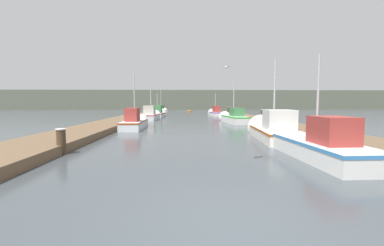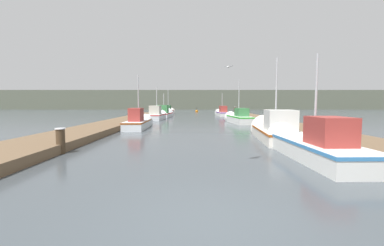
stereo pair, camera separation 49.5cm
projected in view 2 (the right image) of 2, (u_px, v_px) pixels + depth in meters
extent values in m
plane|color=#3D4449|center=(211.00, 223.00, 4.11)|extent=(200.00, 200.00, 0.00)
cube|color=brown|center=(111.00, 125.00, 20.04)|extent=(2.89, 40.00, 0.36)
cube|color=brown|center=(280.00, 125.00, 20.05)|extent=(2.89, 40.00, 0.36)
cube|color=#565B4C|center=(193.00, 100.00, 76.61)|extent=(120.00, 16.00, 5.25)
cube|color=silver|center=(319.00, 151.00, 8.51)|extent=(1.68, 4.64, 0.62)
cube|color=#377BBA|center=(319.00, 144.00, 8.49)|extent=(1.71, 4.67, 0.10)
cone|color=silver|center=(286.00, 139.00, 11.31)|extent=(1.52, 1.04, 1.49)
cube|color=#99332D|center=(330.00, 131.00, 7.88)|extent=(1.08, 1.37, 0.87)
cylinder|color=#B2B2B7|center=(316.00, 98.00, 8.71)|extent=(0.08, 0.08, 2.94)
cube|color=silver|center=(277.00, 135.00, 13.11)|extent=(2.21, 4.99, 0.57)
cube|color=#B24B12|center=(277.00, 130.00, 13.10)|extent=(2.24, 5.02, 0.10)
cone|color=silver|center=(265.00, 129.00, 16.06)|extent=(1.78, 1.24, 1.69)
cube|color=silver|center=(280.00, 120.00, 12.45)|extent=(1.45, 1.63, 0.99)
cylinder|color=#B2B2B7|center=(276.00, 93.00, 13.30)|extent=(0.08, 0.08, 3.67)
cube|color=silver|center=(138.00, 125.00, 18.94)|extent=(1.41, 4.61, 0.60)
cube|color=#903F11|center=(138.00, 121.00, 18.92)|extent=(1.44, 4.64, 0.10)
cone|color=silver|center=(144.00, 122.00, 21.79)|extent=(1.29, 1.15, 1.28)
cube|color=#99332D|center=(136.00, 115.00, 18.31)|extent=(0.86, 1.55, 0.93)
cylinder|color=#B2B2B7|center=(138.00, 98.00, 19.12)|extent=(0.08, 0.08, 3.39)
cube|color=silver|center=(239.00, 120.00, 23.79)|extent=(1.83, 4.70, 0.68)
cube|color=green|center=(240.00, 117.00, 23.77)|extent=(1.86, 4.74, 0.10)
cone|color=silver|center=(232.00, 118.00, 26.61)|extent=(1.41, 1.23, 1.30)
cube|color=#387A42|center=(241.00, 112.00, 23.16)|extent=(1.09, 1.66, 0.73)
cylinder|color=#B2B2B7|center=(239.00, 98.00, 23.97)|extent=(0.08, 0.08, 3.35)
cube|color=silver|center=(156.00, 117.00, 28.57)|extent=(1.72, 4.46, 0.63)
cube|color=red|center=(156.00, 115.00, 28.55)|extent=(1.75, 4.49, 0.10)
cone|color=silver|center=(160.00, 116.00, 31.25)|extent=(1.45, 1.09, 1.39)
cube|color=#B2AD9E|center=(155.00, 110.00, 27.96)|extent=(1.20, 1.47, 0.95)
cylinder|color=#B2B2B7|center=(157.00, 100.00, 28.74)|extent=(0.08, 0.08, 3.13)
cube|color=silver|center=(163.00, 115.00, 33.52)|extent=(2.13, 4.77, 0.56)
cube|color=red|center=(163.00, 113.00, 33.50)|extent=(2.17, 4.80, 0.10)
cone|color=silver|center=(167.00, 114.00, 36.30)|extent=(1.76, 1.08, 1.69)
cube|color=#387A42|center=(162.00, 109.00, 32.88)|extent=(1.52, 1.50, 1.02)
cylinder|color=#B2B2B7|center=(164.00, 103.00, 33.74)|extent=(0.08, 0.08, 2.52)
cube|color=silver|center=(222.00, 114.00, 37.04)|extent=(1.52, 4.96, 0.57)
cube|color=#561399|center=(222.00, 112.00, 37.02)|extent=(1.55, 4.99, 0.10)
cone|color=silver|center=(219.00, 113.00, 40.05)|extent=(1.30, 1.18, 1.26)
cube|color=#99332D|center=(223.00, 109.00, 36.37)|extent=(0.96, 1.97, 0.86)
cylinder|color=#B2B2B7|center=(222.00, 102.00, 37.27)|extent=(0.08, 0.08, 2.70)
cube|color=silver|center=(168.00, 112.00, 42.31)|extent=(1.79, 4.25, 0.66)
cube|color=#A51F1F|center=(168.00, 110.00, 42.29)|extent=(1.82, 4.29, 0.10)
cone|color=silver|center=(171.00, 112.00, 44.88)|extent=(1.40, 1.18, 1.30)
cube|color=#387A42|center=(167.00, 108.00, 41.74)|extent=(1.21, 1.71, 0.81)
cylinder|color=#B2B2B7|center=(168.00, 99.00, 42.44)|extent=(0.08, 0.08, 3.60)
cylinder|color=#473523|center=(235.00, 112.00, 32.89)|extent=(0.30, 0.30, 1.31)
cylinder|color=silver|center=(235.00, 107.00, 32.83)|extent=(0.35, 0.35, 0.04)
cylinder|color=#473523|center=(156.00, 112.00, 35.36)|extent=(0.22, 0.22, 1.29)
cylinder|color=silver|center=(156.00, 107.00, 35.30)|extent=(0.25, 0.25, 0.04)
cylinder|color=#473523|center=(60.00, 141.00, 9.66)|extent=(0.32, 0.32, 0.93)
cylinder|color=silver|center=(60.00, 129.00, 9.62)|extent=(0.37, 0.37, 0.04)
cylinder|color=#473523|center=(267.00, 119.00, 18.93)|extent=(0.28, 0.28, 1.37)
cylinder|color=silver|center=(267.00, 110.00, 18.88)|extent=(0.32, 0.32, 0.04)
sphere|color=#BF6513|center=(197.00, 111.00, 50.39)|extent=(0.58, 0.58, 0.58)
cylinder|color=black|center=(197.00, 109.00, 50.35)|extent=(0.06, 0.06, 0.50)
ellipsoid|color=white|center=(228.00, 67.00, 15.40)|extent=(0.27, 0.31, 0.12)
cube|color=gray|center=(226.00, 67.00, 15.47)|extent=(0.29, 0.25, 0.07)
cube|color=gray|center=(230.00, 66.00, 15.32)|extent=(0.29, 0.25, 0.07)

